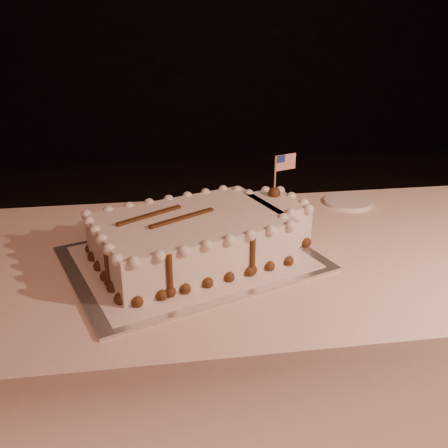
{
  "coord_description": "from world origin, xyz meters",
  "views": [
    {
      "loc": [
        -0.48,
        -0.5,
        1.32
      ],
      "look_at": [
        -0.32,
        0.58,
        0.84
      ],
      "focal_mm": 40.0,
      "sensor_mm": 36.0,
      "label": 1
    }
  ],
  "objects": [
    {
      "name": "sheet_cake",
      "position": [
        -0.38,
        0.59,
        0.81
      ],
      "size": [
        0.57,
        0.42,
        0.22
      ],
      "color": "white",
      "rests_on": "doily"
    },
    {
      "name": "cake_board",
      "position": [
        -0.4,
        0.58,
        0.75
      ],
      "size": [
        0.69,
        0.6,
        0.01
      ],
      "primitive_type": "cube",
      "rotation": [
        0.0,
        0.0,
        0.35
      ],
      "color": "silver",
      "rests_on": "banquet_table"
    },
    {
      "name": "banquet_table",
      "position": [
        0.0,
        0.6,
        0.38
      ],
      "size": [
        2.4,
        0.8,
        0.75
      ],
      "primitive_type": "cube",
      "color": "#FDD5C4",
      "rests_on": "ground"
    },
    {
      "name": "doily",
      "position": [
        -0.4,
        0.58,
        0.76
      ],
      "size": [
        0.61,
        0.54,
        0.0
      ],
      "primitive_type": "cube",
      "rotation": [
        0.0,
        0.0,
        0.35
      ],
      "color": "white",
      "rests_on": "cake_board"
    },
    {
      "name": "side_plate",
      "position": [
        0.11,
        0.89,
        0.76
      ],
      "size": [
        0.15,
        0.15,
        0.01
      ],
      "primitive_type": "cylinder",
      "color": "white",
      "rests_on": "banquet_table"
    }
  ]
}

